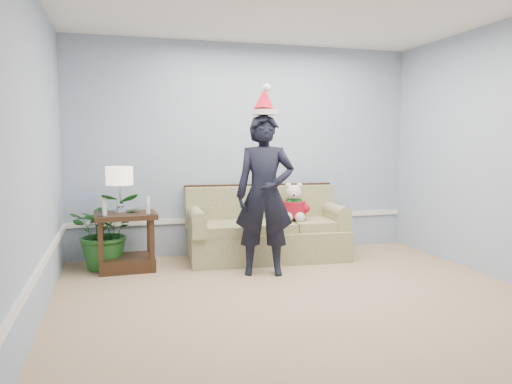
{
  "coord_description": "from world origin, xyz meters",
  "views": [
    {
      "loc": [
        -1.64,
        -3.77,
        1.44
      ],
      "look_at": [
        -0.13,
        1.55,
        0.89
      ],
      "focal_mm": 35.0,
      "sensor_mm": 36.0,
      "label": 1
    }
  ],
  "objects": [
    {
      "name": "room_shell",
      "position": [
        0.0,
        0.0,
        1.35
      ],
      "size": [
        4.54,
        5.04,
        2.74
      ],
      "color": "tan",
      "rests_on": "ground"
    },
    {
      "name": "wainscot_trim",
      "position": [
        -1.18,
        1.18,
        0.45
      ],
      "size": [
        4.49,
        4.99,
        0.06
      ],
      "color": "white",
      "rests_on": "room_shell"
    },
    {
      "name": "sofa",
      "position": [
        0.15,
        2.09,
        0.32
      ],
      "size": [
        1.98,
        0.95,
        0.9
      ],
      "rotation": [
        0.0,
        0.0,
        -0.07
      ],
      "color": "#5E6932",
      "rests_on": "room_shell"
    },
    {
      "name": "side_table",
      "position": [
        -1.54,
        1.97,
        0.25
      ],
      "size": [
        0.69,
        0.59,
        0.65
      ],
      "rotation": [
        0.0,
        0.0,
        0.03
      ],
      "color": "#382214",
      "rests_on": "room_shell"
    },
    {
      "name": "table_lamp",
      "position": [
        -1.6,
        1.94,
        1.05
      ],
      "size": [
        0.3,
        0.3,
        0.53
      ],
      "color": "silver",
      "rests_on": "side_table"
    },
    {
      "name": "candle_pair",
      "position": [
        -1.53,
        1.83,
        0.74
      ],
      "size": [
        0.51,
        0.05,
        0.19
      ],
      "color": "silver",
      "rests_on": "side_table"
    },
    {
      "name": "houseplant",
      "position": [
        -1.76,
        2.09,
        0.44
      ],
      "size": [
        0.88,
        0.79,
        0.88
      ],
      "primitive_type": "imported",
      "rotation": [
        0.0,
        0.0,
        0.13
      ],
      "color": "#226024",
      "rests_on": "room_shell"
    },
    {
      "name": "man",
      "position": [
        -0.09,
        1.37,
        0.87
      ],
      "size": [
        0.72,
        0.57,
        1.74
      ],
      "primitive_type": "imported",
      "rotation": [
        0.0,
        0.0,
        -0.27
      ],
      "color": "black",
      "rests_on": "room_shell"
    },
    {
      "name": "santa_hat",
      "position": [
        -0.09,
        1.39,
        1.87
      ],
      "size": [
        0.37,
        0.39,
        0.33
      ],
      "rotation": [
        0.0,
        0.0,
        -0.41
      ],
      "color": "silver",
      "rests_on": "man"
    },
    {
      "name": "teddy_bear",
      "position": [
        0.49,
        2.01,
        0.65
      ],
      "size": [
        0.37,
        0.38,
        0.48
      ],
      "rotation": [
        0.0,
        0.0,
        -0.34
      ],
      "color": "silver",
      "rests_on": "sofa"
    }
  ]
}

